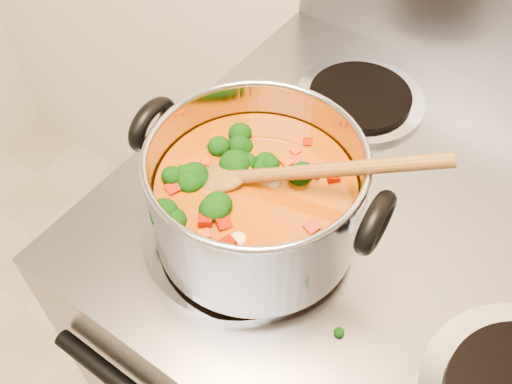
# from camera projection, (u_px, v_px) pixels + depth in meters

# --- Properties ---
(electric_range) EXTENTS (0.79, 0.72, 1.08)m
(electric_range) POSITION_uv_depth(u_px,v_px,m) (374.00, 365.00, 1.08)
(electric_range) COLOR gray
(electric_range) RESTS_ON ground
(stockpot) EXTENTS (0.31, 0.25, 0.15)m
(stockpot) POSITION_uv_depth(u_px,v_px,m) (256.00, 197.00, 0.66)
(stockpot) COLOR #A6A6AE
(stockpot) RESTS_ON electric_range
(wooden_spoon) EXTENTS (0.27, 0.15, 0.11)m
(wooden_spoon) POSITION_uv_depth(u_px,v_px,m) (272.00, 175.00, 0.62)
(wooden_spoon) COLOR brown
(wooden_spoon) RESTS_ON stockpot
(cooktop_crumbs) EXTENTS (0.31, 0.29, 0.01)m
(cooktop_crumbs) POSITION_uv_depth(u_px,v_px,m) (269.00, 214.00, 0.74)
(cooktop_crumbs) COLOR black
(cooktop_crumbs) RESTS_ON electric_range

